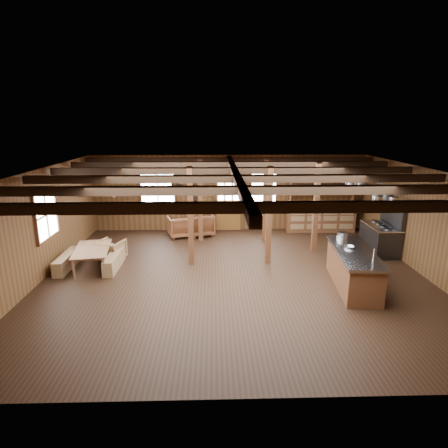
{
  "coord_description": "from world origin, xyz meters",
  "views": [
    {
      "loc": [
        -0.56,
        -9.14,
        3.97
      ],
      "look_at": [
        -0.27,
        0.81,
        1.23
      ],
      "focal_mm": 30.0,
      "sensor_mm": 36.0,
      "label": 1
    }
  ],
  "objects_px": {
    "commercial_range": "(382,234)",
    "armchair_a": "(180,227)",
    "armchair_b": "(201,225)",
    "armchair_c": "(111,250)",
    "dining_table": "(94,258)",
    "kitchen_island": "(353,268)"
  },
  "relations": [
    {
      "from": "commercial_range",
      "to": "armchair_a",
      "type": "relative_size",
      "value": 2.31
    },
    {
      "from": "armchair_b",
      "to": "armchair_c",
      "type": "distance_m",
      "value": 3.57
    },
    {
      "from": "dining_table",
      "to": "armchair_a",
      "type": "distance_m",
      "value": 3.6
    },
    {
      "from": "dining_table",
      "to": "armchair_a",
      "type": "height_order",
      "value": "armchair_a"
    },
    {
      "from": "commercial_range",
      "to": "dining_table",
      "type": "distance_m",
      "value": 8.62
    },
    {
      "from": "armchair_b",
      "to": "armchair_a",
      "type": "bearing_deg",
      "value": -2.0
    },
    {
      "from": "kitchen_island",
      "to": "dining_table",
      "type": "xyz_separation_m",
      "value": [
        -6.77,
        1.42,
        -0.19
      ]
    },
    {
      "from": "commercial_range",
      "to": "armchair_c",
      "type": "bearing_deg",
      "value": -176.71
    },
    {
      "from": "commercial_range",
      "to": "armchair_a",
      "type": "xyz_separation_m",
      "value": [
        -6.4,
        1.86,
        -0.24
      ]
    },
    {
      "from": "kitchen_island",
      "to": "dining_table",
      "type": "height_order",
      "value": "kitchen_island"
    },
    {
      "from": "armchair_c",
      "to": "commercial_range",
      "type": "bearing_deg",
      "value": -158.7
    },
    {
      "from": "dining_table",
      "to": "armchair_b",
      "type": "distance_m",
      "value": 4.2
    },
    {
      "from": "armchair_b",
      "to": "armchair_c",
      "type": "height_order",
      "value": "armchair_b"
    },
    {
      "from": "armchair_b",
      "to": "kitchen_island",
      "type": "bearing_deg",
      "value": 116.8
    },
    {
      "from": "kitchen_island",
      "to": "armchair_b",
      "type": "xyz_separation_m",
      "value": [
        -3.88,
        4.46,
        -0.09
      ]
    },
    {
      "from": "kitchen_island",
      "to": "armchair_b",
      "type": "height_order",
      "value": "kitchen_island"
    },
    {
      "from": "kitchen_island",
      "to": "armchair_b",
      "type": "distance_m",
      "value": 5.91
    },
    {
      "from": "kitchen_island",
      "to": "armchair_a",
      "type": "relative_size",
      "value": 3.19
    },
    {
      "from": "kitchen_island",
      "to": "armchair_c",
      "type": "distance_m",
      "value": 6.73
    },
    {
      "from": "commercial_range",
      "to": "dining_table",
      "type": "height_order",
      "value": "commercial_range"
    },
    {
      "from": "kitchen_island",
      "to": "armchair_c",
      "type": "xyz_separation_m",
      "value": [
        -6.44,
        1.97,
        -0.16
      ]
    },
    {
      "from": "armchair_c",
      "to": "dining_table",
      "type": "bearing_deg",
      "value": 77.08
    }
  ]
}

